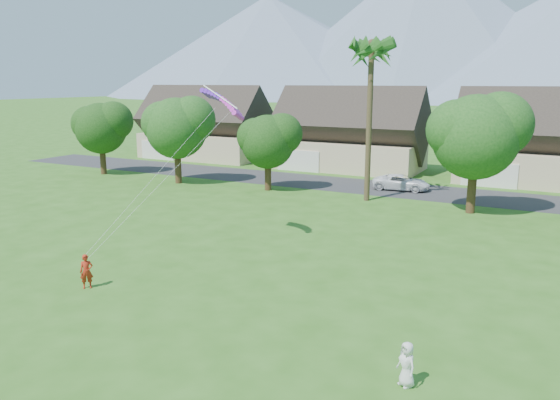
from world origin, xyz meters
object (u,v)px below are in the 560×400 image
Objects in this scene: kite_flyer at (86,271)px; parked_car at (401,182)px; parafoil_kite at (224,101)px; watcher at (407,364)px.

kite_flyer is 0.33× the size of parked_car.
parked_car is at bearing 84.75° from parafoil_kite.
watcher is at bearing -30.44° from parafoil_kite.
parafoil_kite is (-13.20, 9.96, 7.53)m from watcher.
parafoil_kite is (1.94, 8.68, 7.45)m from kite_flyer.
parked_car is (-8.82, 30.82, -0.06)m from watcher.
kite_flyer is at bearing -149.05° from watcher.
kite_flyer is 11.61m from parafoil_kite.
kite_flyer reaches higher than watcher.
parked_car is 1.70× the size of parafoil_kite.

